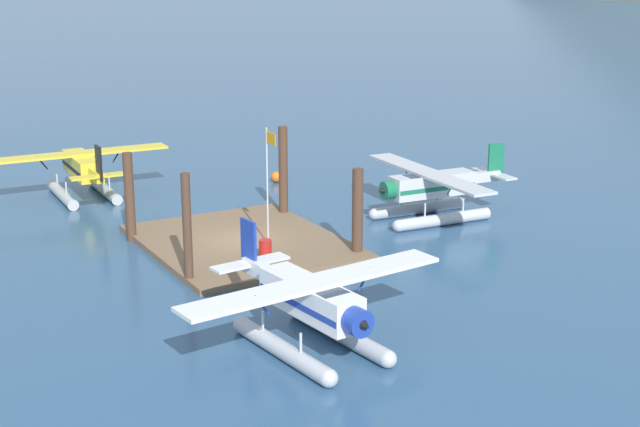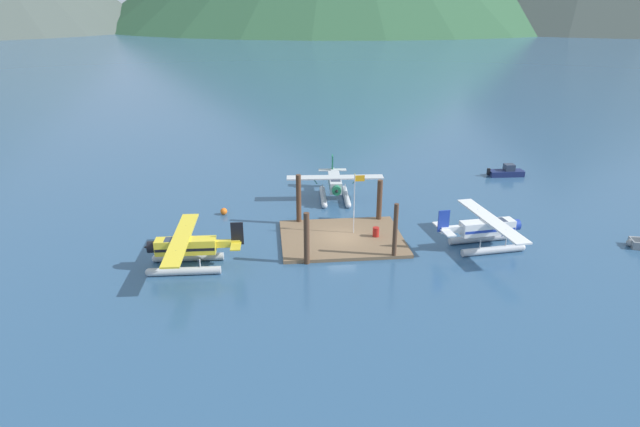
{
  "view_description": "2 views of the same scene",
  "coord_description": "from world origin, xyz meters",
  "px_view_note": "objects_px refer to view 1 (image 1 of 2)",
  "views": [
    {
      "loc": [
        37.96,
        -17.15,
        13.2
      ],
      "look_at": [
        1.83,
        3.35,
        1.63
      ],
      "focal_mm": 49.75,
      "sensor_mm": 36.0,
      "label": 1
    },
    {
      "loc": [
        -6.65,
        -44.71,
        20.18
      ],
      "look_at": [
        -1.94,
        0.53,
        2.44
      ],
      "focal_mm": 30.45,
      "sensor_mm": 36.0,
      "label": 2
    }
  ],
  "objects_px": {
    "fuel_drum": "(265,249)",
    "mooring_buoy": "(276,177)",
    "seaplane_white_stbd_aft": "(311,308)",
    "flagpole": "(268,172)",
    "seaplane_yellow_port_aft": "(82,171)",
    "seaplane_silver_bow_centre": "(431,191)"
  },
  "relations": [
    {
      "from": "fuel_drum",
      "to": "flagpole",
      "type": "bearing_deg",
      "value": 148.46
    },
    {
      "from": "flagpole",
      "to": "seaplane_yellow_port_aft",
      "type": "relative_size",
      "value": 0.55
    },
    {
      "from": "seaplane_yellow_port_aft",
      "to": "seaplane_silver_bow_centre",
      "type": "distance_m",
      "value": 20.6
    },
    {
      "from": "mooring_buoy",
      "to": "seaplane_silver_bow_centre",
      "type": "height_order",
      "value": "seaplane_silver_bow_centre"
    },
    {
      "from": "fuel_drum",
      "to": "seaplane_yellow_port_aft",
      "type": "xyz_separation_m",
      "value": [
        -16.4,
        -3.96,
        0.84
      ]
    },
    {
      "from": "flagpole",
      "to": "seaplane_silver_bow_centre",
      "type": "distance_m",
      "value": 10.29
    },
    {
      "from": "seaplane_silver_bow_centre",
      "to": "seaplane_white_stbd_aft",
      "type": "distance_m",
      "value": 18.06
    },
    {
      "from": "mooring_buoy",
      "to": "seaplane_white_stbd_aft",
      "type": "height_order",
      "value": "seaplane_white_stbd_aft"
    },
    {
      "from": "mooring_buoy",
      "to": "seaplane_yellow_port_aft",
      "type": "height_order",
      "value": "seaplane_yellow_port_aft"
    },
    {
      "from": "fuel_drum",
      "to": "mooring_buoy",
      "type": "relative_size",
      "value": 1.26
    },
    {
      "from": "fuel_drum",
      "to": "seaplane_white_stbd_aft",
      "type": "bearing_deg",
      "value": -16.46
    },
    {
      "from": "seaplane_yellow_port_aft",
      "to": "fuel_drum",
      "type": "bearing_deg",
      "value": 13.58
    },
    {
      "from": "flagpole",
      "to": "fuel_drum",
      "type": "xyz_separation_m",
      "value": [
        1.75,
        -1.07,
        -3.12
      ]
    },
    {
      "from": "flagpole",
      "to": "fuel_drum",
      "type": "relative_size",
      "value": 6.47
    },
    {
      "from": "fuel_drum",
      "to": "mooring_buoy",
      "type": "xyz_separation_m",
      "value": [
        -14.15,
        7.72,
        -0.39
      ]
    },
    {
      "from": "seaplane_yellow_port_aft",
      "to": "seaplane_white_stbd_aft",
      "type": "distance_m",
      "value": 25.71
    },
    {
      "from": "mooring_buoy",
      "to": "seaplane_yellow_port_aft",
      "type": "bearing_deg",
      "value": -100.9
    },
    {
      "from": "fuel_drum",
      "to": "mooring_buoy",
      "type": "height_order",
      "value": "fuel_drum"
    },
    {
      "from": "fuel_drum",
      "to": "seaplane_silver_bow_centre",
      "type": "xyz_separation_m",
      "value": [
        -2.34,
        11.09,
        0.84
      ]
    },
    {
      "from": "mooring_buoy",
      "to": "seaplane_white_stbd_aft",
      "type": "xyz_separation_m",
      "value": [
        23.43,
        -10.46,
        1.23
      ]
    },
    {
      "from": "seaplane_yellow_port_aft",
      "to": "flagpole",
      "type": "bearing_deg",
      "value": 18.97
    },
    {
      "from": "seaplane_yellow_port_aft",
      "to": "seaplane_white_stbd_aft",
      "type": "height_order",
      "value": "same"
    }
  ]
}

